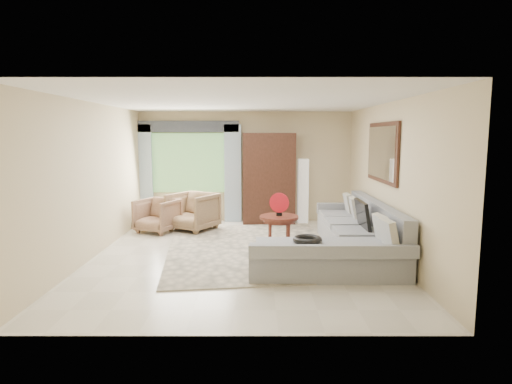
{
  "coord_description": "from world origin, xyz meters",
  "views": [
    {
      "loc": [
        0.26,
        -7.17,
        2.06
      ],
      "look_at": [
        0.25,
        0.35,
        1.05
      ],
      "focal_mm": 30.0,
      "sensor_mm": 36.0,
      "label": 1
    }
  ],
  "objects_px": {
    "armchair_right": "(193,212)",
    "tv_screen": "(363,215)",
    "floor_lamp": "(303,191)",
    "sectional_sofa": "(347,241)",
    "potted_plant": "(143,216)",
    "armchair_left": "(157,215)",
    "armoire": "(269,178)",
    "coffee_table": "(279,234)"
  },
  "relations": [
    {
      "from": "armchair_right",
      "to": "sectional_sofa",
      "type": "bearing_deg",
      "value": -5.25
    },
    {
      "from": "coffee_table",
      "to": "armchair_right",
      "type": "distance_m",
      "value": 2.57
    },
    {
      "from": "sectional_sofa",
      "to": "floor_lamp",
      "type": "bearing_deg",
      "value": 98.33
    },
    {
      "from": "tv_screen",
      "to": "potted_plant",
      "type": "distance_m",
      "value": 4.98
    },
    {
      "from": "armoire",
      "to": "floor_lamp",
      "type": "distance_m",
      "value": 0.86
    },
    {
      "from": "coffee_table",
      "to": "floor_lamp",
      "type": "distance_m",
      "value": 2.82
    },
    {
      "from": "coffee_table",
      "to": "armoire",
      "type": "height_order",
      "value": "armoire"
    },
    {
      "from": "coffee_table",
      "to": "armchair_right",
      "type": "relative_size",
      "value": 0.74
    },
    {
      "from": "tv_screen",
      "to": "floor_lamp",
      "type": "height_order",
      "value": "floor_lamp"
    },
    {
      "from": "tv_screen",
      "to": "floor_lamp",
      "type": "bearing_deg",
      "value": 103.76
    },
    {
      "from": "tv_screen",
      "to": "armchair_left",
      "type": "bearing_deg",
      "value": 154.63
    },
    {
      "from": "potted_plant",
      "to": "armoire",
      "type": "relative_size",
      "value": 0.24
    },
    {
      "from": "sectional_sofa",
      "to": "potted_plant",
      "type": "bearing_deg",
      "value": 148.85
    },
    {
      "from": "sectional_sofa",
      "to": "armchair_right",
      "type": "xyz_separation_m",
      "value": [
        -2.9,
        2.11,
        0.13
      ]
    },
    {
      "from": "armchair_left",
      "to": "floor_lamp",
      "type": "xyz_separation_m",
      "value": [
        3.2,
        1.01,
        0.39
      ]
    },
    {
      "from": "armchair_left",
      "to": "armoire",
      "type": "bearing_deg",
      "value": 45.95
    },
    {
      "from": "potted_plant",
      "to": "floor_lamp",
      "type": "height_order",
      "value": "floor_lamp"
    },
    {
      "from": "armchair_right",
      "to": "floor_lamp",
      "type": "relative_size",
      "value": 0.6
    },
    {
      "from": "armchair_right",
      "to": "floor_lamp",
      "type": "distance_m",
      "value": 2.63
    },
    {
      "from": "armchair_left",
      "to": "potted_plant",
      "type": "relative_size",
      "value": 1.56
    },
    {
      "from": "tv_screen",
      "to": "armchair_right",
      "type": "bearing_deg",
      "value": 147.59
    },
    {
      "from": "armchair_left",
      "to": "floor_lamp",
      "type": "relative_size",
      "value": 0.52
    },
    {
      "from": "sectional_sofa",
      "to": "armchair_left",
      "type": "height_order",
      "value": "sectional_sofa"
    },
    {
      "from": "armoire",
      "to": "armchair_right",
      "type": "bearing_deg",
      "value": -154.74
    },
    {
      "from": "armchair_right",
      "to": "potted_plant",
      "type": "xyz_separation_m",
      "value": [
        -1.18,
        0.36,
        -0.16
      ]
    },
    {
      "from": "coffee_table",
      "to": "armchair_right",
      "type": "bearing_deg",
      "value": 133.54
    },
    {
      "from": "tv_screen",
      "to": "armoire",
      "type": "relative_size",
      "value": 0.35
    },
    {
      "from": "coffee_table",
      "to": "floor_lamp",
      "type": "xyz_separation_m",
      "value": [
        0.7,
        2.71,
        0.4
      ]
    },
    {
      "from": "sectional_sofa",
      "to": "armchair_right",
      "type": "bearing_deg",
      "value": 143.97
    },
    {
      "from": "coffee_table",
      "to": "armchair_left",
      "type": "relative_size",
      "value": 0.86
    },
    {
      "from": "armchair_left",
      "to": "potted_plant",
      "type": "xyz_separation_m",
      "value": [
        -0.45,
        0.52,
        -0.11
      ]
    },
    {
      "from": "armchair_right",
      "to": "tv_screen",
      "type": "bearing_deg",
      "value": -1.64
    },
    {
      "from": "sectional_sofa",
      "to": "tv_screen",
      "type": "distance_m",
      "value": 0.52
    },
    {
      "from": "armoire",
      "to": "armchair_left",
      "type": "bearing_deg",
      "value": -158.45
    },
    {
      "from": "coffee_table",
      "to": "armoire",
      "type": "relative_size",
      "value": 0.32
    },
    {
      "from": "coffee_table",
      "to": "floor_lamp",
      "type": "bearing_deg",
      "value": 75.48
    },
    {
      "from": "armchair_right",
      "to": "coffee_table",
      "type": "bearing_deg",
      "value": -15.69
    },
    {
      "from": "tv_screen",
      "to": "sectional_sofa",
      "type": "bearing_deg",
      "value": -159.73
    },
    {
      "from": "sectional_sofa",
      "to": "tv_screen",
      "type": "height_order",
      "value": "tv_screen"
    },
    {
      "from": "armchair_right",
      "to": "potted_plant",
      "type": "relative_size",
      "value": 1.8
    },
    {
      "from": "sectional_sofa",
      "to": "armchair_left",
      "type": "relative_size",
      "value": 4.41
    },
    {
      "from": "armchair_left",
      "to": "sectional_sofa",
      "type": "bearing_deg",
      "value": -3.8
    }
  ]
}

